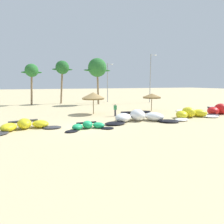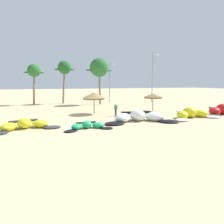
{
  "view_description": "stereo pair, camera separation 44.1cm",
  "coord_description": "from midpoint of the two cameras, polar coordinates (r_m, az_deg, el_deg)",
  "views": [
    {
      "loc": [
        -4.15,
        -18.8,
        4.26
      ],
      "look_at": [
        3.71,
        2.0,
        1.0
      ],
      "focal_mm": 31.85,
      "sensor_mm": 36.0,
      "label": 1
    },
    {
      "loc": [
        -3.74,
        -18.95,
        4.26
      ],
      "look_at": [
        3.71,
        2.0,
        1.0
      ],
      "focal_mm": 31.85,
      "sensor_mm": 36.0,
      "label": 2
    }
  ],
  "objects": [
    {
      "name": "kite_right_of_center",
      "position": [
        26.38,
        22.31,
        -0.52
      ],
      "size": [
        7.08,
        3.59,
        1.26
      ],
      "color": "white",
      "rests_on": "ground"
    },
    {
      "name": "kite_left_of_center",
      "position": [
        18.82,
        -6.4,
        -3.94
      ],
      "size": [
        4.8,
        2.2,
        0.71
      ],
      "color": "black",
      "rests_on": "ground"
    },
    {
      "name": "ground_plane",
      "position": [
        19.74,
        -7.6,
        -4.19
      ],
      "size": [
        260.0,
        260.0,
        0.0
      ],
      "primitive_type": "plane",
      "color": "#C6B284"
    },
    {
      "name": "lamppost_west",
      "position": [
        44.83,
        -0.3,
        8.99
      ],
      "size": [
        1.44,
        0.24,
        8.55
      ],
      "color": "gray",
      "rests_on": "ground"
    },
    {
      "name": "lamppost_west_center",
      "position": [
        44.49,
        11.92,
        10.02
      ],
      "size": [
        1.52,
        0.24,
        10.37
      ],
      "color": "gray",
      "rests_on": "ground"
    },
    {
      "name": "kite_left",
      "position": [
        20.18,
        -23.15,
        -3.45
      ],
      "size": [
        6.37,
        3.62,
        0.97
      ],
      "color": "#333338",
      "rests_on": "ground"
    },
    {
      "name": "kite_center",
      "position": [
        22.47,
        8.26,
        -1.4
      ],
      "size": [
        8.6,
        4.67,
        1.28
      ],
      "color": "black",
      "rests_on": "ground"
    },
    {
      "name": "beach_umbrella_middle",
      "position": [
        31.01,
        12.1,
        4.54
      ],
      "size": [
        2.8,
        2.8,
        2.67
      ],
      "color": "brown",
      "rests_on": "ground"
    },
    {
      "name": "palm_left_of_gap",
      "position": [
        42.43,
        -21.21,
        10.82
      ],
      "size": [
        3.81,
        2.54,
        7.96
      ],
      "color": "#7F6647",
      "rests_on": "ground"
    },
    {
      "name": "person_near_kites",
      "position": [
        25.53,
        1.57,
        0.6
      ],
      "size": [
        0.36,
        0.24,
        1.62
      ],
      "color": "#383842",
      "rests_on": "ground"
    },
    {
      "name": "beach_umbrella_near_van",
      "position": [
        27.37,
        -4.73,
        4.66
      ],
      "size": [
        3.15,
        3.15,
        3.0
      ],
      "color": "brown",
      "rests_on": "ground"
    },
    {
      "name": "palm_center_right",
      "position": [
        40.1,
        -3.4,
        12.51
      ],
      "size": [
        5.47,
        3.65,
        9.09
      ],
      "color": "#7F6647",
      "rests_on": "ground"
    },
    {
      "name": "palm_center_left",
      "position": [
        42.96,
        -13.2,
        12.11
      ],
      "size": [
        4.12,
        2.75,
        8.8
      ],
      "color": "#7F6647",
      "rests_on": "ground"
    }
  ]
}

